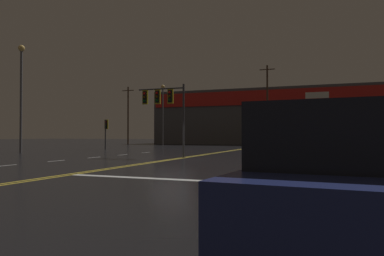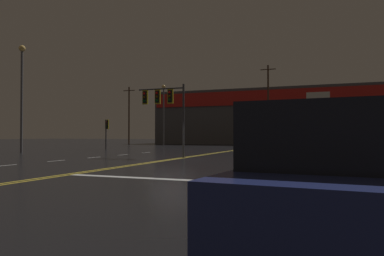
% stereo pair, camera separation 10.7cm
% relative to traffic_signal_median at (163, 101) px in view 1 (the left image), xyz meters
% --- Properties ---
extents(ground_plane, '(200.00, 200.00, 0.00)m').
position_rel_traffic_signal_median_xyz_m(ground_plane, '(1.59, -2.09, -3.83)').
color(ground_plane, black).
extents(road_markings, '(17.01, 60.00, 0.01)m').
position_rel_traffic_signal_median_xyz_m(road_markings, '(2.82, -4.11, -3.82)').
color(road_markings, gold).
rests_on(road_markings, ground).
extents(traffic_signal_median, '(3.47, 0.36, 4.94)m').
position_rel_traffic_signal_median_xyz_m(traffic_signal_median, '(0.00, 0.00, 0.00)').
color(traffic_signal_median, '#38383D').
rests_on(traffic_signal_median, ground).
extents(traffic_signal_corner_northwest, '(0.42, 0.36, 3.11)m').
position_rel_traffic_signal_median_xyz_m(traffic_signal_corner_northwest, '(-11.34, 9.80, -1.55)').
color(traffic_signal_corner_northwest, '#38383D').
rests_on(traffic_signal_corner_northwest, ground).
extents(streetlight_near_left, '(0.56, 0.56, 9.24)m').
position_rel_traffic_signal_median_xyz_m(streetlight_near_left, '(-14.14, 1.31, 2.09)').
color(streetlight_near_left, '#59595E').
rests_on(streetlight_near_left, ground).
extents(streetlight_near_right, '(0.56, 0.56, 8.73)m').
position_rel_traffic_signal_median_xyz_m(streetlight_near_right, '(-12.33, 25.34, 1.81)').
color(streetlight_near_right, '#59595E').
rests_on(streetlight_near_right, ground).
extents(parked_car, '(2.27, 4.42, 1.88)m').
position_rel_traffic_signal_median_xyz_m(parked_car, '(11.11, -18.01, -2.88)').
color(parked_car, navy).
rests_on(parked_car, ground).
extents(building_backdrop, '(38.73, 10.23, 8.72)m').
position_rel_traffic_signal_median_xyz_m(building_backdrop, '(1.59, 38.17, 0.55)').
color(building_backdrop, '#4C4C51').
rests_on(building_backdrop, ground).
extents(utility_pole_row, '(46.73, 0.26, 11.59)m').
position_rel_traffic_signal_median_xyz_m(utility_pole_row, '(1.68, 31.05, 1.67)').
color(utility_pole_row, '#4C3828').
rests_on(utility_pole_row, ground).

